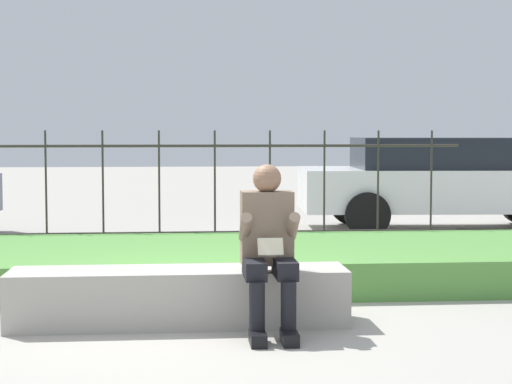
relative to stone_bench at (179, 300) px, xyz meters
The scene contains 6 objects.
ground_plane 0.21m from the stone_bench, ahead, with size 60.00×60.00×0.00m, color #A8A399.
stone_bench is the anchor object (origin of this frame).
person_seated_reader 0.86m from the stone_bench, 24.96° to the right, with size 0.42×0.73×1.22m.
grass_berm 1.89m from the stone_bench, 87.18° to the left, with size 8.41×2.37×0.34m.
iron_fence 3.50m from the stone_bench, 88.45° to the left, with size 6.41×0.03×1.48m.
car_parked_right 7.19m from the stone_bench, 56.35° to the left, with size 4.53×2.14×1.38m.
Camera 1 is at (-0.08, -6.43, 1.46)m, focal length 60.00 mm.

